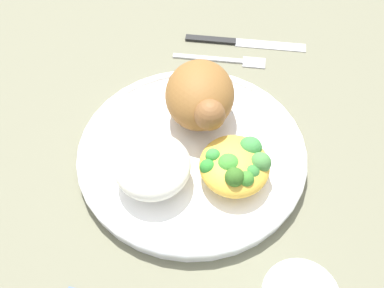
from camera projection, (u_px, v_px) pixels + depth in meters
ground_plane at (192, 159)px, 0.63m from camera, size 2.00×2.00×0.00m
plate at (192, 154)px, 0.62m from camera, size 0.29×0.29×0.02m
roasted_chicken at (200, 96)px, 0.62m from camera, size 0.12×0.09×0.07m
rice_pile at (152, 166)px, 0.57m from camera, size 0.10×0.09×0.04m
mac_cheese_with_broccoli at (236, 165)px, 0.58m from camera, size 0.09×0.09×0.04m
fork at (225, 59)px, 0.74m from camera, size 0.03×0.14×0.01m
knife at (235, 41)px, 0.77m from camera, size 0.03×0.19×0.01m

